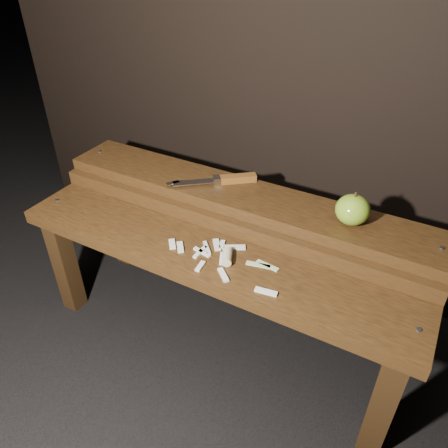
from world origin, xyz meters
The scene contains 6 objects.
ground centered at (0.00, 0.00, 0.00)m, with size 60.00×60.00×0.00m, color black.
bench_front_tier centered at (0.00, -0.06, 0.35)m, with size 1.20×0.20×0.42m.
bench_rear_tier centered at (0.00, 0.17, 0.41)m, with size 1.20×0.21×0.50m.
apple centered at (0.33, 0.17, 0.54)m, with size 0.09×0.09×0.09m.
knife centered at (-0.07, 0.20, 0.51)m, with size 0.23×0.19×0.02m.
apple_scraps centered at (0.05, -0.05, 0.43)m, with size 0.36×0.16×0.03m.
Camera 1 is at (0.50, -0.84, 1.18)m, focal length 35.00 mm.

